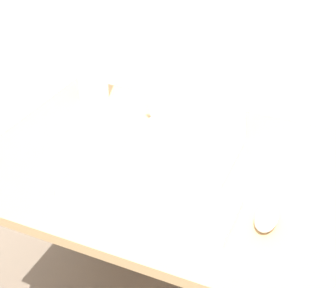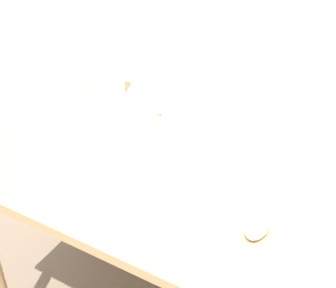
{
  "view_description": "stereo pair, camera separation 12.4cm",
  "coord_description": "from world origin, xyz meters",
  "views": [
    {
      "loc": [
        0.41,
        -0.63,
        1.56
      ],
      "look_at": [
        0.0,
        0.33,
        0.87
      ],
      "focal_mm": 50.0,
      "sensor_mm": 36.0,
      "label": 1
    },
    {
      "loc": [
        0.52,
        -0.57,
        1.56
      ],
      "look_at": [
        0.0,
        0.33,
        0.87
      ],
      "focal_mm": 50.0,
      "sensor_mm": 36.0,
      "label": 2
    }
  ],
  "objects": [
    {
      "name": "mouse",
      "position": [
        0.3,
        0.24,
        0.79
      ],
      "size": [
        0.05,
        0.1,
        0.04
      ],
      "color": "silver",
      "rests_on": "desk"
    },
    {
      "name": "keyboard",
      "position": [
        0.0,
        0.2,
        0.78
      ],
      "size": [
        0.46,
        0.16,
        0.02
      ],
      "color": "white",
      "rests_on": "desk"
    },
    {
      "name": "laptop",
      "position": [
        0.0,
        0.48,
        0.82
      ],
      "size": [
        0.31,
        0.25,
        0.25
      ],
      "color": "white",
      "rests_on": "desk"
    },
    {
      "name": "vase",
      "position": [
        -0.42,
        0.64,
        0.9
      ],
      "size": [
        0.1,
        0.1,
        0.26
      ],
      "color": "white",
      "rests_on": "desk"
    },
    {
      "name": "desk",
      "position": [
        0.0,
        0.38,
        0.67
      ],
      "size": [
        1.12,
        0.75,
        0.77
      ],
      "color": "tan",
      "rests_on": "ground_plane"
    }
  ]
}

